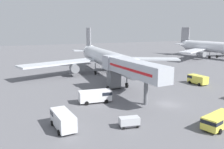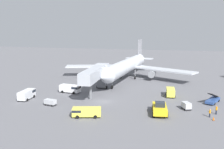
# 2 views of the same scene
# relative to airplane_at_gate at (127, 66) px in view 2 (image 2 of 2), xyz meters

# --- Properties ---
(ground_plane) EXTENTS (300.00, 300.00, 0.00)m
(ground_plane) POSITION_rel_airplane_at_gate_xyz_m (0.17, -28.26, -4.55)
(ground_plane) COLOR slate
(airplane_at_gate) EXTENTS (45.70, 46.37, 12.65)m
(airplane_at_gate) POSITION_rel_airplane_at_gate_xyz_m (0.00, 0.00, 0.00)
(airplane_at_gate) COLOR silver
(airplane_at_gate) RESTS_ON ground
(jet_bridge) EXTENTS (4.49, 18.65, 7.08)m
(jet_bridge) POSITION_rel_airplane_at_gate_xyz_m (-3.66, -21.38, 0.74)
(jet_bridge) COLOR #B2B7C1
(jet_bridge) RESTS_ON ground
(pushback_tug) EXTENTS (3.69, 6.58, 2.59)m
(pushback_tug) POSITION_rel_airplane_at_gate_xyz_m (13.91, -33.36, -3.34)
(pushback_tug) COLOR yellow
(pushback_tug) RESTS_ON ground
(belt_loader_truck) EXTENTS (3.82, 5.84, 2.82)m
(belt_loader_truck) POSITION_rel_airplane_at_gate_xyz_m (25.01, -22.03, -3.81)
(belt_loader_truck) COLOR #2D4C8E
(belt_loader_truck) RESTS_ON ground
(service_van_mid_center) EXTENTS (5.72, 2.74, 2.12)m
(service_van_mid_center) POSITION_rel_airplane_at_gate_xyz_m (-10.57, -22.42, -3.33)
(service_van_mid_center) COLOR white
(service_van_mid_center) RESTS_ON ground
(service_van_near_right) EXTENTS (2.62, 4.67, 2.03)m
(service_van_near_right) POSITION_rel_airplane_at_gate_xyz_m (15.29, -18.78, -3.38)
(service_van_near_right) COLOR #E5DB4C
(service_van_near_right) RESTS_ON ground
(service_van_rear_left) EXTENTS (5.90, 3.60, 1.82)m
(service_van_rear_left) POSITION_rel_airplane_at_gate_xyz_m (0.27, -38.85, -3.49)
(service_van_rear_left) COLOR #E5DB4C
(service_van_rear_left) RESTS_ON ground
(service_van_outer_right) EXTENTS (2.61, 5.44, 2.18)m
(service_van_outer_right) POSITION_rel_airplane_at_gate_xyz_m (-18.16, -30.91, -3.30)
(service_van_outer_right) COLOR silver
(service_van_outer_right) RESTS_ON ground
(baggage_cart_outer_left) EXTENTS (2.81, 1.71, 1.36)m
(baggage_cart_outer_left) POSITION_rel_airplane_at_gate_xyz_m (-10.13, -34.04, -3.78)
(baggage_cart_outer_left) COLOR #38383D
(baggage_cart_outer_left) RESTS_ON ground
(baggage_cart_mid_left) EXTENTS (2.20, 2.55, 1.57)m
(baggage_cart_mid_left) POSITION_rel_airplane_at_gate_xyz_m (19.08, -28.90, -3.68)
(baggage_cart_mid_left) COLOR #38383D
(baggage_cart_mid_left) RESTS_ON ground
(ground_crew_worker_foreground) EXTENTS (0.39, 0.39, 1.68)m
(ground_crew_worker_foreground) POSITION_rel_airplane_at_gate_xyz_m (23.41, -32.57, -3.66)
(ground_crew_worker_foreground) COLOR #1E2333
(ground_crew_worker_foreground) RESTS_ON ground
(ground_crew_worker_midground) EXTENTS (0.46, 0.46, 1.85)m
(ground_crew_worker_midground) POSITION_rel_airplane_at_gate_xyz_m (24.83, -30.45, -3.57)
(ground_crew_worker_midground) COLOR #1E2333
(ground_crew_worker_midground) RESTS_ON ground
(safety_cone_alpha) EXTENTS (0.44, 0.44, 0.68)m
(safety_cone_alpha) POSITION_rel_airplane_at_gate_xyz_m (23.96, -34.11, -4.21)
(safety_cone_alpha) COLOR black
(safety_cone_alpha) RESTS_ON ground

